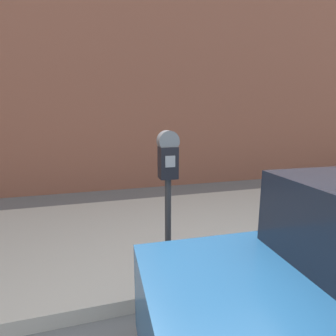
{
  "coord_description": "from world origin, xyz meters",
  "views": [
    {
      "loc": [
        -1.19,
        -1.22,
        1.72
      ],
      "look_at": [
        -0.54,
        1.08,
        1.24
      ],
      "focal_mm": 28.0,
      "sensor_mm": 36.0,
      "label": 1
    }
  ],
  "objects": [
    {
      "name": "parking_meter",
      "position": [
        -0.54,
        1.08,
        1.18
      ],
      "size": [
        0.19,
        0.15,
        1.44
      ],
      "color": "#2D2D30",
      "rests_on": "sidewalk"
    },
    {
      "name": "sidewalk",
      "position": [
        0.0,
        2.2,
        0.07
      ],
      "size": [
        24.0,
        2.8,
        0.14
      ],
      "color": "#BCB7AD",
      "rests_on": "ground_plane"
    },
    {
      "name": "building_facade",
      "position": [
        0.0,
        5.02,
        2.91
      ],
      "size": [
        24.0,
        0.3,
        5.82
      ],
      "color": "#935642",
      "rests_on": "ground_plane"
    }
  ]
}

